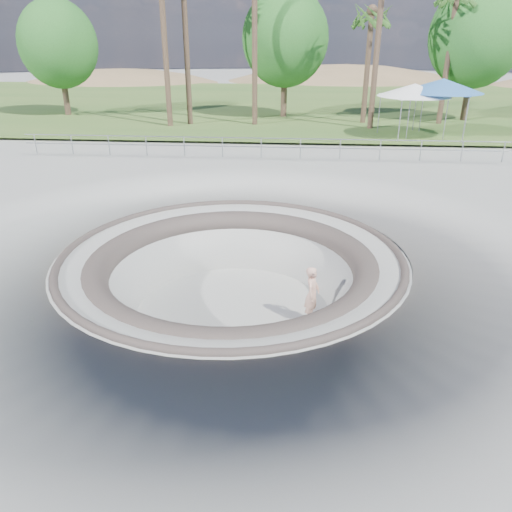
% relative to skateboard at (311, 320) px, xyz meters
% --- Properties ---
extents(ground, '(180.00, 180.00, 0.00)m').
position_rel_skateboard_xyz_m(ground, '(-2.42, 0.53, 1.83)').
color(ground, '#9C9C97').
rests_on(ground, ground).
extents(skate_bowl, '(14.00, 14.00, 4.10)m').
position_rel_skateboard_xyz_m(skate_bowl, '(-2.42, 0.53, 0.00)').
color(skate_bowl, '#9C9C97').
rests_on(skate_bowl, ground).
extents(grass_strip, '(180.00, 36.00, 0.12)m').
position_rel_skateboard_xyz_m(grass_strip, '(-2.42, 34.53, 2.05)').
color(grass_strip, '#385E25').
rests_on(grass_strip, ground).
extents(distant_hills, '(103.20, 45.00, 28.60)m').
position_rel_skateboard_xyz_m(distant_hills, '(1.36, 57.70, -5.19)').
color(distant_hills, brown).
rests_on(distant_hills, ground).
extents(safety_railing, '(25.00, 0.06, 1.03)m').
position_rel_skateboard_xyz_m(safety_railing, '(-2.42, 12.53, 2.52)').
color(safety_railing, gray).
rests_on(safety_railing, ground).
extents(skateboard, '(0.86, 0.31, 0.09)m').
position_rel_skateboard_xyz_m(skateboard, '(0.00, 0.00, 0.00)').
color(skateboard, '#9B5F3E').
rests_on(skateboard, ground).
extents(skater, '(0.58, 0.72, 1.73)m').
position_rel_skateboard_xyz_m(skater, '(-0.00, -0.00, 0.89)').
color(skater, '#D8A18B').
rests_on(skater, skateboard).
extents(canopy_white, '(5.84, 5.84, 3.07)m').
position_rel_skateboard_xyz_m(canopy_white, '(6.19, 18.53, 4.80)').
color(canopy_white, gray).
rests_on(canopy_white, ground).
extents(canopy_blue, '(6.30, 6.30, 3.35)m').
position_rel_skateboard_xyz_m(canopy_blue, '(7.83, 18.69, 5.04)').
color(canopy_blue, gray).
rests_on(canopy_blue, ground).
extents(palm_d, '(2.60, 2.60, 8.02)m').
position_rel_skateboard_xyz_m(palm_d, '(3.96, 23.50, 8.80)').
color(palm_d, brown).
rests_on(palm_d, ground).
extents(bushy_tree_left, '(5.73, 5.21, 8.26)m').
position_rel_skateboard_xyz_m(bushy_tree_left, '(-18.32, 25.40, 7.13)').
color(bushy_tree_left, brown).
rests_on(bushy_tree_left, ground).
extents(bushy_tree_mid, '(6.17, 5.61, 8.90)m').
position_rel_skateboard_xyz_m(bushy_tree_mid, '(-1.71, 25.89, 7.53)').
color(bushy_tree_mid, brown).
rests_on(bushy_tree_mid, ground).
extents(bushy_tree_right, '(6.40, 5.81, 9.23)m').
position_rel_skateboard_xyz_m(bushy_tree_right, '(11.36, 25.26, 7.73)').
color(bushy_tree_right, brown).
rests_on(bushy_tree_right, ground).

